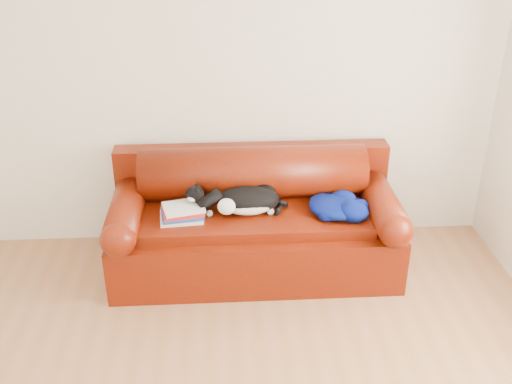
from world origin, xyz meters
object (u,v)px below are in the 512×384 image
(blanket, at_px, (337,206))
(cat, at_px, (247,201))
(sofa_base, at_px, (255,240))
(book_stack, at_px, (182,212))

(blanket, bearing_deg, cat, 175.00)
(sofa_base, xyz_separation_m, cat, (-0.06, -0.04, 0.35))
(cat, bearing_deg, blanket, -28.36)
(blanket, bearing_deg, book_stack, -179.82)
(sofa_base, distance_m, book_stack, 0.62)
(sofa_base, distance_m, cat, 0.36)
(sofa_base, height_order, cat, cat)
(cat, height_order, blanket, cat)
(blanket, bearing_deg, sofa_base, 170.49)
(sofa_base, relative_size, book_stack, 6.51)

